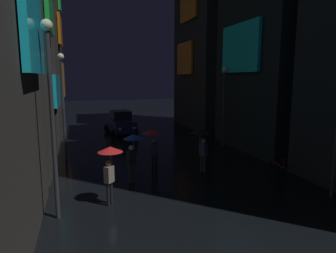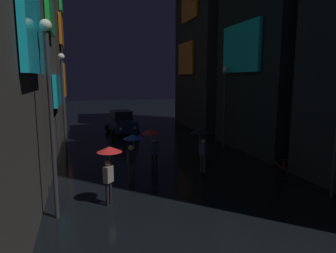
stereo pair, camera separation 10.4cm
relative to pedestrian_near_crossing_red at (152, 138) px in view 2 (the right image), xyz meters
The scene contains 12 objects.
building_left_mid 9.92m from the pedestrian_near_crossing_red, 151.68° to the left, with size 4.25×8.63×16.31m.
building_left_far 16.38m from the pedestrian_near_crossing_red, 117.51° to the left, with size 4.25×8.88×19.28m.
building_right_far 17.44m from the pedestrian_near_crossing_red, 55.75° to the left, with size 4.25×8.06×21.65m.
pedestrian_near_crossing_red is the anchor object (origin of this frame).
pedestrian_midstreet_centre_red 3.98m from the pedestrian_near_crossing_red, 126.00° to the right, with size 0.90×0.90×2.12m.
pedestrian_midstreet_left_blue 1.58m from the pedestrian_near_crossing_red, 135.69° to the right, with size 0.90×0.90×2.12m.
pedestrian_foreground_right_black 2.36m from the pedestrian_near_crossing_red, 16.22° to the right, with size 0.90×0.90×2.12m.
bicycle_parked_at_storefront 6.09m from the pedestrian_near_crossing_red, 23.12° to the right, with size 0.48×1.78×0.96m.
car_distant 10.67m from the pedestrian_near_crossing_red, 90.43° to the left, with size 2.54×4.28×1.92m.
streetlamp_left_near 6.07m from the pedestrian_near_crossing_red, 136.75° to the right, with size 0.36×0.36×6.26m.
streetlamp_left_far 5.87m from the pedestrian_near_crossing_red, 138.21° to the left, with size 0.36×0.36×5.86m.
streetlamp_right_far 7.34m from the pedestrian_near_crossing_red, 34.72° to the left, with size 0.36×0.36×5.27m.
Camera 2 is at (-4.11, -4.01, 4.53)m, focal length 32.00 mm.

